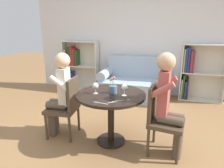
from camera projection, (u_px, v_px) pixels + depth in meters
ground_plane at (111, 141)px, 2.88m from camera, size 16.00×16.00×0.00m
back_wall at (139, 37)px, 4.64m from camera, size 5.20×0.05×2.70m
round_table at (111, 104)px, 2.71m from camera, size 0.93×0.93×0.73m
couch at (135, 84)px, 4.54m from camera, size 1.58×0.80×0.92m
bookshelf_left at (77, 65)px, 5.11m from camera, size 0.90×0.28×1.23m
bookshelf_right at (196, 72)px, 4.35m from camera, size 0.90×0.28×1.23m
chair_left at (66, 105)px, 2.90m from camera, size 0.45×0.45×0.90m
chair_right at (161, 117)px, 2.52m from camera, size 0.47×0.47×0.90m
person_left at (60, 93)px, 2.86m from camera, size 0.44×0.36×1.25m
person_right at (169, 102)px, 2.42m from camera, size 0.44×0.37×1.31m
wine_glass_left at (95, 86)px, 2.65m from camera, size 0.08×0.08×0.15m
wine_glass_right at (124, 88)px, 2.57m from camera, size 0.08×0.08×0.15m
flower_vase at (113, 88)px, 2.68m from camera, size 0.11×0.11×0.24m
knife_left_setting at (115, 102)px, 2.39m from camera, size 0.15×0.14×0.00m
fork_left_setting at (100, 103)px, 2.35m from camera, size 0.19×0.04×0.00m
knife_right_setting at (122, 100)px, 2.43m from camera, size 0.17×0.10×0.00m
fork_right_setting at (119, 101)px, 2.41m from camera, size 0.16×0.12×0.00m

